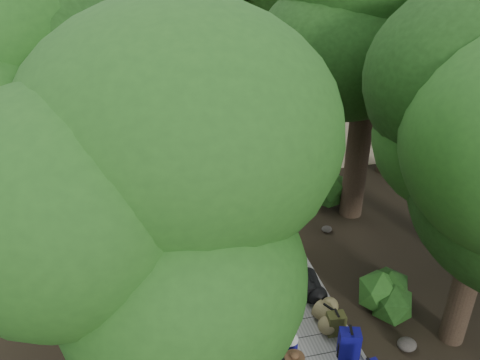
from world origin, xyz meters
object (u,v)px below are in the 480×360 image
object	(u,v)px
backpack_right_d	(336,323)
kayak	(125,136)
duffel_right_khaki	(328,315)
backpack_left_c	(285,354)
backpack_right_c	(349,343)
sun_lounger	(290,120)
duffel_right_black	(310,285)
backpack_left_d	(267,320)
lone_suitcase_on_sand	(226,138)
suitcase_on_boardwalk	(268,327)

from	to	relation	value
backpack_right_d	kayak	xyz separation A→B (m)	(-4.11, 12.04, -0.23)
backpack_right_d	duffel_right_khaki	world-z (taller)	backpack_right_d
backpack_left_c	backpack_right_c	world-z (taller)	backpack_right_c
sun_lounger	backpack_right_c	bearing A→B (deg)	-104.48
backpack_left_c	duffel_right_black	bearing A→B (deg)	40.65
duffel_right_black	backpack_right_c	bearing A→B (deg)	-80.68
backpack_left_c	duffel_right_khaki	xyz separation A→B (m)	(1.28, 0.90, -0.14)
backpack_left_d	sun_lounger	xyz separation A→B (m)	(4.43, 11.50, -0.05)
duffel_right_black	sun_lounger	distance (m)	11.08
lone_suitcase_on_sand	sun_lounger	world-z (taller)	lone_suitcase_on_sand
duffel_right_black	backpack_right_d	bearing A→B (deg)	-79.75
backpack_right_c	backpack_right_d	distance (m)	0.62
suitcase_on_boardwalk	lone_suitcase_on_sand	size ratio (longest dim) A/B	0.79
backpack_left_c	sun_lounger	size ratio (longest dim) A/B	0.33
backpack_left_c	backpack_left_d	size ratio (longest dim) A/B	1.20
kayak	suitcase_on_boardwalk	bearing A→B (deg)	-87.85
lone_suitcase_on_sand	kayak	size ratio (longest dim) A/B	0.23
duffel_right_khaki	duffel_right_black	distance (m)	0.97
backpack_right_c	duffel_right_black	distance (m)	1.90
backpack_right_c	duffel_right_khaki	distance (m)	0.94
backpack_left_c	suitcase_on_boardwalk	size ratio (longest dim) A/B	1.25
backpack_left_c	lone_suitcase_on_sand	bearing A→B (deg)	68.01
duffel_right_khaki	lone_suitcase_on_sand	xyz separation A→B (m)	(-0.13, 10.12, 0.05)
duffel_right_black	backpack_left_d	bearing A→B (deg)	-138.94
kayak	duffel_right_khaki	bearing A→B (deg)	-81.61
backpack_right_d	duffel_right_black	world-z (taller)	backpack_right_d
backpack_right_c	backpack_right_d	xyz separation A→B (m)	(-0.01, 0.62, -0.07)
backpack_left_d	duffel_right_black	distance (m)	1.56
duffel_right_khaki	backpack_right_d	bearing A→B (deg)	-112.96
duffel_right_khaki	suitcase_on_boardwalk	size ratio (longest dim) A/B	1.10
duffel_right_khaki	kayak	distance (m)	12.43
sun_lounger	backpack_left_c	bearing A→B (deg)	-110.02
backpack_left_d	backpack_right_c	world-z (taller)	backpack_right_c
backpack_left_c	sun_lounger	world-z (taller)	backpack_left_c
suitcase_on_boardwalk	kayak	distance (m)	12.14
backpack_left_c	kayak	world-z (taller)	backpack_left_c
backpack_right_d	sun_lounger	world-z (taller)	sun_lounger
backpack_left_d	suitcase_on_boardwalk	size ratio (longest dim) A/B	1.04
backpack_right_c	kayak	size ratio (longest dim) A/B	0.23
backpack_left_d	sun_lounger	distance (m)	12.32
backpack_right_c	backpack_right_d	bearing A→B (deg)	106.82
backpack_left_d	duffel_right_black	world-z (taller)	backpack_left_d
backpack_left_d	backpack_right_c	size ratio (longest dim) A/B	0.82
backpack_left_d	backpack_right_c	distance (m)	1.71
lone_suitcase_on_sand	sun_lounger	size ratio (longest dim) A/B	0.34
backpack_left_c	duffel_right_khaki	distance (m)	1.57
backpack_right_c	suitcase_on_boardwalk	distance (m)	1.63
kayak	backpack_right_c	bearing A→B (deg)	-82.78
lone_suitcase_on_sand	kayak	bearing A→B (deg)	174.71
backpack_right_c	duffel_right_black	world-z (taller)	backpack_right_c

